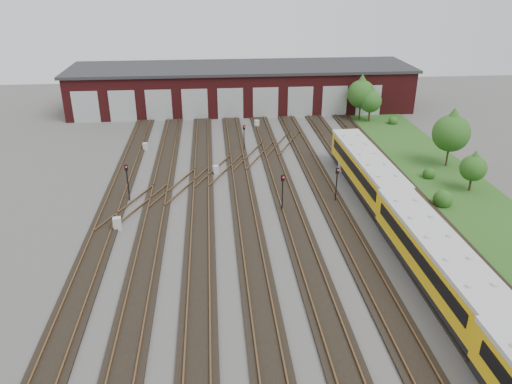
{
  "coord_description": "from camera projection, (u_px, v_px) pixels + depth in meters",
  "views": [
    {
      "loc": [
        -4.71,
        -35.36,
        20.08
      ],
      "look_at": [
        -1.1,
        4.1,
        2.0
      ],
      "focal_mm": 35.0,
      "sensor_mm": 36.0,
      "label": 1
    }
  ],
  "objects": [
    {
      "name": "relay_cabinet_4",
      "position": [
        341.0,
        167.0,
        53.03
      ],
      "size": [
        0.76,
        0.68,
        1.05
      ],
      "primitive_type": "cube",
      "rotation": [
        0.0,
        0.0,
        -0.29
      ],
      "color": "#B6BABC",
      "rests_on": "ground"
    },
    {
      "name": "signal_mast_2",
      "position": [
        244.0,
        135.0,
        58.31
      ],
      "size": [
        0.3,
        0.28,
        3.12
      ],
      "rotation": [
        0.0,
        0.0,
        0.37
      ],
      "color": "black",
      "rests_on": "ground"
    },
    {
      "name": "tree_1",
      "position": [
        371.0,
        99.0,
        68.81
      ],
      "size": [
        3.07,
        3.07,
        5.08
      ],
      "color": "#352417",
      "rests_on": "ground"
    },
    {
      "name": "maintenance_shed",
      "position": [
        242.0,
        87.0,
        75.65
      ],
      "size": [
        51.0,
        12.5,
        6.35
      ],
      "color": "#4D1315",
      "rests_on": "ground"
    },
    {
      "name": "bush_2",
      "position": [
        393.0,
        120.0,
        68.76
      ],
      "size": [
        1.28,
        1.28,
        1.28
      ],
      "primitive_type": "sphere",
      "color": "#1C4814",
      "rests_on": "ground"
    },
    {
      "name": "bush_1",
      "position": [
        429.0,
        172.0,
        51.3
      ],
      "size": [
        1.29,
        1.29,
        1.29
      ],
      "primitive_type": "sphere",
      "color": "#1C4814",
      "rests_on": "ground"
    },
    {
      "name": "ground",
      "position": [
        274.0,
        234.0,
        40.77
      ],
      "size": [
        120.0,
        120.0,
        0.0
      ],
      "primitive_type": "plane",
      "color": "#4A4845",
      "rests_on": "ground"
    },
    {
      "name": "signal_mast_0",
      "position": [
        127.0,
        178.0,
        45.71
      ],
      "size": [
        0.32,
        0.31,
        3.57
      ],
      "rotation": [
        0.0,
        0.0,
        0.35
      ],
      "color": "black",
      "rests_on": "ground"
    },
    {
      "name": "relay_cabinet_2",
      "position": [
        216.0,
        170.0,
        52.34
      ],
      "size": [
        0.68,
        0.62,
        0.94
      ],
      "primitive_type": "cube",
      "rotation": [
        0.0,
        0.0,
        0.33
      ],
      "color": "#B6BABC",
      "rests_on": "ground"
    },
    {
      "name": "metro_train",
      "position": [
        435.0,
        258.0,
        33.73
      ],
      "size": [
        3.11,
        48.03,
        3.31
      ],
      "rotation": [
        0.0,
        0.0,
        0.01
      ],
      "color": "black",
      "rests_on": "ground"
    },
    {
      "name": "tree_3",
      "position": [
        474.0,
        165.0,
        47.52
      ],
      "size": [
        2.53,
        2.53,
        4.19
      ],
      "color": "#352417",
      "rests_on": "ground"
    },
    {
      "name": "track_network",
      "position": [
        271.0,
        230.0,
        41.24
      ],
      "size": [
        30.4,
        70.0,
        0.33
      ],
      "color": "black",
      "rests_on": "ground"
    },
    {
      "name": "tree_0",
      "position": [
        361.0,
        91.0,
        69.35
      ],
      "size": [
        3.89,
        3.89,
        6.44
      ],
      "color": "#352417",
      "rests_on": "ground"
    },
    {
      "name": "relay_cabinet_3",
      "position": [
        257.0,
        124.0,
        67.54
      ],
      "size": [
        0.7,
        0.64,
        0.98
      ],
      "primitive_type": "cube",
      "rotation": [
        0.0,
        0.0,
        0.3
      ],
      "color": "#B6BABC",
      "rests_on": "ground"
    },
    {
      "name": "relay_cabinet_1",
      "position": [
        145.0,
        147.0,
        59.15
      ],
      "size": [
        0.56,
        0.48,
        0.89
      ],
      "primitive_type": "cube",
      "rotation": [
        0.0,
        0.0,
        -0.07
      ],
      "color": "#B6BABC",
      "rests_on": "ground"
    },
    {
      "name": "grass_verge",
      "position": [
        445.0,
        178.0,
        51.39
      ],
      "size": [
        8.0,
        55.0,
        0.05
      ],
      "primitive_type": "cube",
      "color": "#244617",
      "rests_on": "ground"
    },
    {
      "name": "tree_2",
      "position": [
        452.0,
        129.0,
        52.93
      ],
      "size": [
        3.95,
        3.95,
        6.55
      ],
      "color": "#352417",
      "rests_on": "ground"
    },
    {
      "name": "relay_cabinet_0",
      "position": [
        117.0,
        224.0,
        41.29
      ],
      "size": [
        0.74,
        0.65,
        1.1
      ],
      "primitive_type": "cube",
      "rotation": [
        0.0,
        0.0,
        0.15
      ],
      "color": "#B6BABC",
      "rests_on": "ground"
    },
    {
      "name": "signal_mast_3",
      "position": [
        337.0,
        180.0,
        45.42
      ],
      "size": [
        0.31,
        0.3,
        3.4
      ],
      "rotation": [
        0.0,
        0.0,
        0.3
      ],
      "color": "black",
      "rests_on": "ground"
    },
    {
      "name": "bush_0",
      "position": [
        443.0,
        197.0,
        45.32
      ],
      "size": [
        1.75,
        1.75,
        1.75
      ],
      "primitive_type": "sphere",
      "color": "#1C4814",
      "rests_on": "ground"
    },
    {
      "name": "signal_mast_1",
      "position": [
        283.0,
        188.0,
        43.66
      ],
      "size": [
        0.33,
        0.31,
        3.5
      ],
      "rotation": [
        0.0,
        0.0,
        0.39
      ],
      "color": "black",
      "rests_on": "ground"
    }
  ]
}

